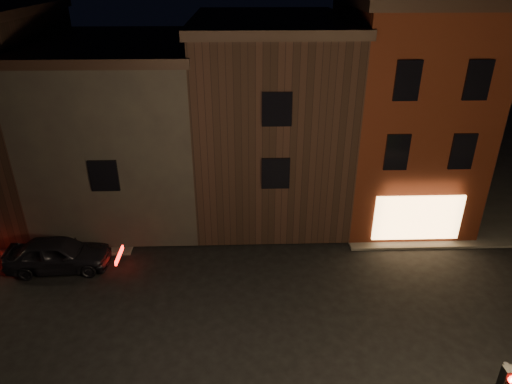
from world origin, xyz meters
TOP-DOWN VIEW (x-y plane):
  - ground at (0.00, 0.00)m, footprint 120.00×120.00m
  - sidewalk_far_right at (20.00, 20.00)m, footprint 30.00×30.00m
  - corner_building at (8.00, 9.47)m, footprint 6.50×8.50m
  - row_building_a at (1.50, 10.50)m, footprint 7.30×10.30m
  - row_building_b at (-5.75, 10.50)m, footprint 7.80×10.30m
  - parked_car_a at (-7.76, 4.12)m, footprint 4.34×1.89m

SIDE VIEW (x-z plane):
  - ground at x=0.00m, z-range 0.00..0.00m
  - sidewalk_far_right at x=20.00m, z-range 0.00..0.12m
  - parked_car_a at x=-7.76m, z-range 0.00..1.46m
  - row_building_b at x=-5.75m, z-range 0.13..8.53m
  - row_building_a at x=1.50m, z-range 0.13..9.53m
  - corner_building at x=8.00m, z-range 0.15..10.65m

